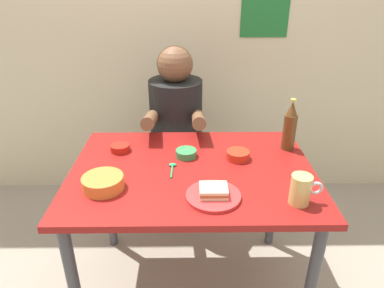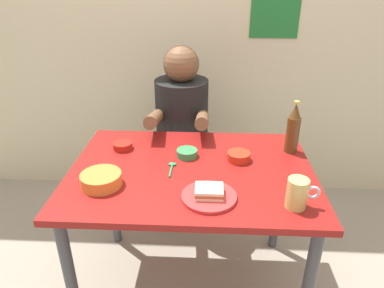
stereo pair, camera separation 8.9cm
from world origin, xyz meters
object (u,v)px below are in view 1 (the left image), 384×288
Objects in this scene: beer_mug at (301,190)px; soup_bowl_orange at (103,182)px; sandwich at (213,191)px; beer_bottle at (290,127)px; stool at (177,172)px; plate_orange at (213,196)px; person_seated at (176,114)px; dining_table at (192,186)px.

beer_mug is 0.79m from soup_bowl_orange.
beer_bottle is (0.40, 0.42, 0.09)m from sandwich.
beer_mug is (0.33, -0.04, 0.03)m from sandwich.
plate_orange is (0.17, -0.86, 0.40)m from stool.
person_seated is (0.00, -0.01, 0.42)m from stool.
dining_table is 0.42m from soup_bowl_orange.
sandwich is (0.00, 0.00, 0.02)m from plate_orange.
sandwich is (0.08, -0.23, 0.13)m from dining_table.
stool is 3.57× the size of beer_mug.
plate_orange is at bearing -78.56° from stool.
dining_table is 0.56m from beer_bottle.
plate_orange is (0.08, -0.23, 0.10)m from dining_table.
plate_orange is 0.34m from beer_mug.
person_seated is 6.54× the size of sandwich.
person_seated is at bearing 101.59° from plate_orange.
dining_table is 8.73× the size of beer_mug.
dining_table is 0.26m from plate_orange.
stool is 2.05× the size of plate_orange.
dining_table is 5.00× the size of plate_orange.
beer_bottle is at bearing -37.04° from stool.
sandwich is 0.45m from soup_bowl_orange.
soup_bowl_orange is at bearing -157.47° from beer_bottle.
stool is 0.88m from beer_bottle.
plate_orange is (0.17, -0.85, -0.02)m from person_seated.
beer_bottle reaches higher than sandwich.
sandwich is at bearing -133.52° from beer_bottle.
dining_table is 6.47× the size of soup_bowl_orange.
soup_bowl_orange is (-0.78, 0.11, -0.03)m from beer_mug.
person_seated is at bearing 143.68° from beer_bottle.
person_seated is 0.86m from plate_orange.
stool is at bearing 98.30° from dining_table.
soup_bowl_orange reaches higher than sandwich.
beer_bottle is 1.54× the size of soup_bowl_orange.
sandwich is at bearing 90.00° from plate_orange.
beer_mug is (0.41, -0.26, 0.15)m from dining_table.
soup_bowl_orange reaches higher than stool.
beer_bottle is at bearing 22.13° from dining_table.
soup_bowl_orange is (-0.28, -0.79, 0.42)m from stool.
person_seated is at bearing 101.59° from sandwich.
beer_bottle is (0.57, -0.42, 0.09)m from person_seated.
person_seated reaches higher than stool.
person_seated is 0.86m from sandwich.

